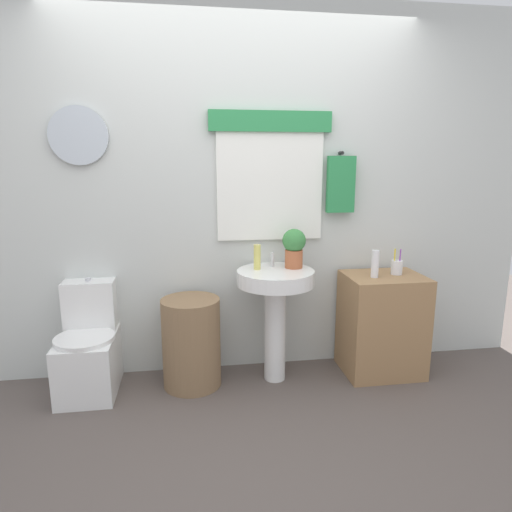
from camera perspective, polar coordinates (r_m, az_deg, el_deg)
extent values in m
plane|color=#564C47|center=(2.56, 0.98, -24.48)|extent=(8.00, 8.00, 0.00)
cube|color=silver|center=(3.20, -2.37, 8.04)|extent=(4.40, 0.10, 2.60)
cube|color=white|center=(3.17, 1.81, 8.97)|extent=(0.75, 0.03, 0.76)
cube|color=#2D894C|center=(3.16, 1.92, 16.95)|extent=(0.85, 0.04, 0.14)
cylinder|color=silver|center=(3.19, -21.87, 14.19)|extent=(0.38, 0.03, 0.38)
cylinder|color=black|center=(3.28, 10.89, 12.89)|extent=(0.02, 0.06, 0.02)
cube|color=#2D894C|center=(3.27, 10.85, 9.04)|extent=(0.20, 0.05, 0.40)
cube|color=white|center=(3.25, -20.70, -12.95)|extent=(0.36, 0.50, 0.39)
cylinder|color=white|center=(3.11, -21.21, -9.89)|extent=(0.38, 0.38, 0.03)
cube|color=white|center=(3.27, -20.56, -5.88)|extent=(0.34, 0.18, 0.34)
cylinder|color=silver|center=(3.22, -20.80, -2.83)|extent=(0.04, 0.04, 0.02)
cylinder|color=#846647|center=(3.12, -8.31, -10.95)|extent=(0.40, 0.40, 0.62)
cylinder|color=white|center=(3.16, 2.46, -9.79)|extent=(0.15, 0.15, 0.70)
cylinder|color=white|center=(3.03, 2.53, -2.78)|extent=(0.53, 0.53, 0.10)
cylinder|color=silver|center=(3.13, 2.13, -0.45)|extent=(0.03, 0.03, 0.10)
cube|color=#9E754C|center=(3.39, 15.88, -8.42)|extent=(0.55, 0.44, 0.73)
cylinder|color=#DBD166|center=(3.03, 0.15, -0.14)|extent=(0.05, 0.05, 0.17)
cylinder|color=#AD5B38|center=(3.09, 4.88, -0.36)|extent=(0.12, 0.12, 0.13)
sphere|color=#3D8442|center=(3.07, 4.93, 1.99)|extent=(0.16, 0.16, 0.16)
cylinder|color=white|center=(3.18, 15.07, -0.99)|extent=(0.05, 0.05, 0.19)
cylinder|color=silver|center=(3.33, 17.66, -1.41)|extent=(0.08, 0.08, 0.10)
cylinder|color=purple|center=(3.32, 18.01, -0.66)|extent=(0.01, 0.02, 0.18)
cylinder|color=yellow|center=(3.31, 17.40, -0.65)|extent=(0.01, 0.02, 0.18)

